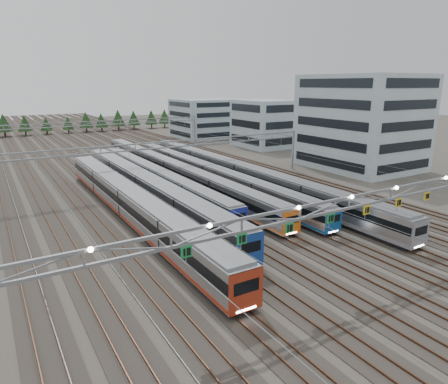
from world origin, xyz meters
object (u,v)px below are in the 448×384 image
train_b (145,187)px  train_e (209,174)px  train_d (171,169)px  depot_bldg_north (210,118)px  train_a (130,202)px  gantry_mid (167,150)px  depot_bldg_mid (266,123)px  train_c (156,177)px  gantry_far (100,126)px  depot_bldg_south (361,122)px  gantry_near (350,205)px  train_f (241,173)px

train_b → train_e: bearing=18.9°
train_d → depot_bldg_north: (36.80, 51.59, 4.20)m
train_a → train_d: size_ratio=0.80×
gantry_mid → depot_bldg_mid: 50.84m
train_c → train_e: train_e is taller
gantry_far → train_b: bearing=-97.4°
train_e → depot_bldg_south: depot_bldg_south is taller
train_e → train_d: bearing=124.2°
train_b → depot_bldg_north: depot_bldg_north is taller
train_e → depot_bldg_mid: 47.24m
train_a → train_c: 16.19m
train_b → train_e: size_ratio=0.93×
train_c → depot_bldg_south: size_ratio=2.36×
train_e → depot_bldg_mid: (35.36, 31.00, 4.54)m
depot_bldg_north → train_a: bearing=-126.0°
train_a → gantry_near: (11.20, -26.54, 4.83)m
train_a → gantry_mid: 18.11m
train_f → depot_bldg_south: depot_bldg_south is taller
train_c → train_d: 6.18m
train_e → depot_bldg_north: (32.30, 58.22, 4.26)m
train_b → train_c: 8.34m
train_b → depot_bldg_mid: size_ratio=3.47×
train_c → depot_bldg_south: 44.52m
train_d → depot_bldg_mid: depot_bldg_mid is taller
train_d → depot_bldg_mid: 46.93m
depot_bldg_south → train_d: bearing=165.9°
train_d → gantry_near: (-2.30, -44.24, 5.10)m
gantry_far → depot_bldg_north: (39.05, 10.71, -0.21)m
train_f → depot_bldg_mid: size_ratio=4.28×
train_a → train_b: 7.86m
train_e → depot_bldg_north: 66.71m
depot_bldg_mid → depot_bldg_north: size_ratio=0.73×
train_e → gantry_mid: 8.47m
train_a → gantry_near: gantry_near is taller
train_e → depot_bldg_mid: bearing=41.2°
gantry_near → gantry_far: gantry_near is taller
gantry_near → train_d: bearing=87.0°
gantry_near → gantry_mid: 40.12m
train_f → depot_bldg_north: bearing=65.7°
train_c → train_e: 9.31m
train_d → train_e: (4.50, -6.63, -0.07)m
gantry_near → depot_bldg_mid: (42.16, 68.61, -0.63)m
gantry_near → depot_bldg_north: size_ratio=2.56×
depot_bldg_mid → depot_bldg_south: bearing=-91.4°
train_a → gantry_far: bearing=79.1°
train_f → depot_bldg_north: size_ratio=3.11×
train_e → train_f: size_ratio=0.87×
train_d → gantry_far: bearing=93.2°
train_f → train_e: bearing=143.5°
train_a → depot_bldg_north: bearing=54.0°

